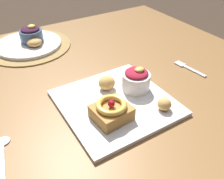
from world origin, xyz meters
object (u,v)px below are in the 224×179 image
fritter_front (164,104)px  fritter_middle (107,83)px  cake_slice (111,111)px  berry_ramekin (136,80)px  back_ramekin (31,34)px  front_plate (116,103)px  fork (188,68)px  spoon (2,150)px  back_pastry (34,42)px  back_plate (29,44)px

fritter_front → fritter_middle: size_ratio=0.76×
cake_slice → fritter_front: cake_slice is taller
cake_slice → berry_ramekin: (0.13, 0.07, 0.01)m
fritter_front → back_ramekin: (-0.18, 0.60, 0.02)m
front_plate → fork: (0.32, 0.03, -0.00)m
back_ramekin → spoon: size_ratio=0.71×
berry_ramekin → fork: bearing=3.9°
back_ramekin → fork: back_ramekin is taller
back_ramekin → back_pastry: bearing=-96.0°
back_plate → cake_slice: bearing=-84.1°
fritter_middle → back_plate: fritter_middle is taller
front_plate → spoon: 0.31m
spoon → back_pastry: bearing=-16.0°
front_plate → fritter_middle: fritter_middle is taller
berry_ramekin → back_pastry: bearing=111.4°
cake_slice → fritter_front: 0.15m
fork → front_plate: bearing=89.3°
berry_ramekin → spoon: 0.40m
berry_ramekin → fork: 0.24m
back_plate → back_pastry: size_ratio=4.43×
fork → fritter_front: bearing=113.2°
front_plate → back_ramekin: bearing=99.6°
back_ramekin → fritter_front: bearing=-73.6°
cake_slice → berry_ramekin: bearing=28.8°
front_plate → cake_slice: size_ratio=3.05×
back_ramekin → cake_slice: bearing=-86.1°
cake_slice → fork: cake_slice is taller
fritter_middle → fork: size_ratio=0.40×
front_plate → cake_slice: (-0.05, -0.05, 0.03)m
back_ramekin → fork: bearing=-49.3°
front_plate → back_plate: bearing=101.8°
fritter_front → back_pastry: size_ratio=0.65×
front_plate → back_pastry: back_pastry is taller
cake_slice → front_plate: bearing=48.7°
fritter_front → fork: bearing=29.8°
fritter_middle → spoon: 0.33m
fork → fritter_middle: bearing=77.6°
cake_slice → fork: 0.38m
fritter_middle → fork: fritter_middle is taller
berry_ramekin → back_plate: bearing=111.2°
berry_ramekin → fritter_front: berry_ramekin is taller
back_pastry → front_plate: bearing=-78.8°
front_plate → fork: bearing=5.9°
fritter_front → berry_ramekin: bearing=95.3°
cake_slice → back_pastry: bearing=94.8°
berry_ramekin → spoon: bearing=-176.9°
fork → cake_slice: bearing=96.6°
back_pastry → fork: 0.59m
berry_ramekin → cake_slice: bearing=-151.2°
fritter_middle → spoon: size_ratio=0.40×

